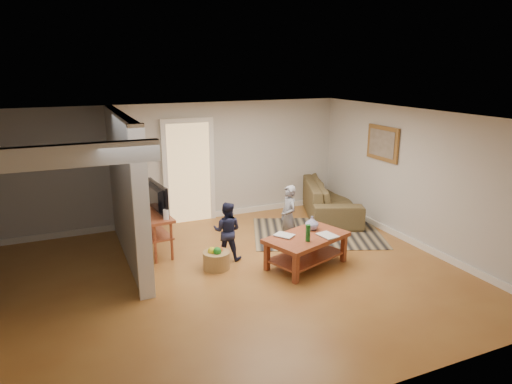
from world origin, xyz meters
TOP-DOWN VIEW (x-y plane):
  - ground at (0.00, 0.00)m, footprint 7.50×7.50m
  - room_shell at (-1.07, 0.43)m, footprint 7.54×6.02m
  - area_rug at (2.40, 1.19)m, footprint 2.99×2.62m
  - sofa at (3.30, 2.20)m, footprint 1.91×2.77m
  - coffee_table at (1.45, -0.04)m, footprint 1.54×1.19m
  - tv_console at (-0.74, 1.54)m, footprint 0.56×1.19m
  - speaker_left at (-1.00, 1.20)m, footprint 0.12×0.12m
  - speaker_right at (-1.00, 1.78)m, footprint 0.12×0.12m
  - toy_basket at (0.03, 0.44)m, footprint 0.44×0.44m
  - child at (1.55, 0.81)m, footprint 0.29×0.43m
  - toddler at (0.34, 0.74)m, footprint 0.62×0.59m

SIDE VIEW (x-z plane):
  - ground at x=0.00m, z-range 0.00..0.00m
  - sofa at x=3.30m, z-range -0.38..0.38m
  - child at x=1.55m, z-range -0.58..0.58m
  - toddler at x=0.34m, z-range -0.51..0.51m
  - area_rug at x=2.40m, z-range 0.00..0.01m
  - toy_basket at x=0.03m, z-range -0.03..0.36m
  - coffee_table at x=1.45m, z-range 0.01..0.82m
  - speaker_left at x=-1.00m, z-range 0.00..0.92m
  - speaker_right at x=-1.00m, z-range 0.00..0.93m
  - tv_console at x=-0.74m, z-range 0.16..1.16m
  - room_shell at x=-1.07m, z-range 0.20..2.72m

